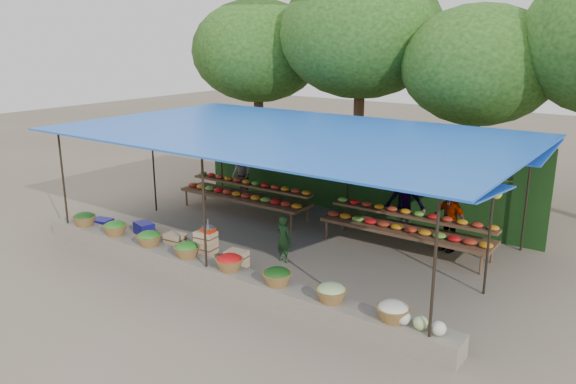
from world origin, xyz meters
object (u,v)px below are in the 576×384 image
Objects in this scene: vendor_seated at (284,238)px; blue_crate_back at (144,228)px; weighing_scale at (208,229)px; blue_crate_front at (102,225)px; crate_counter at (205,250)px.

vendor_seated is 2.09× the size of blue_crate_back.
weighing_scale reaches higher than blue_crate_front.
weighing_scale is 2.90m from blue_crate_back.
crate_counter is at bearing -12.06° from blue_crate_front.
crate_counter is at bearing -180.00° from weighing_scale.
vendor_seated is (1.36, 1.13, 0.24)m from crate_counter.
blue_crate_front is at bearing 179.27° from weighing_scale.
blue_crate_back is (1.14, 0.45, -0.00)m from blue_crate_front.
blue_crate_front is at bearing -142.59° from blue_crate_back.
blue_crate_back is at bearing 10.24° from blue_crate_front.
crate_counter is 3.80m from blue_crate_front.
weighing_scale is at bearing 0.00° from crate_counter.
blue_crate_front is 1.22m from blue_crate_back.
weighing_scale reaches higher than blue_crate_back.
vendor_seated reaches higher than blue_crate_front.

